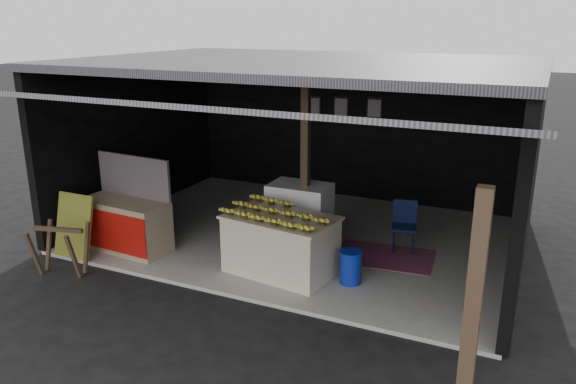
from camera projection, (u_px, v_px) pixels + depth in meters
The scene contains 13 objects.
ground at pixel (229, 298), 7.63m from camera, with size 80.00×80.00×0.00m, color black.
concrete_slab at pixel (302, 235), 9.79m from camera, with size 7.00×5.00×0.06m, color gray.
shophouse at pixel (311, 114), 9.46m from camera, with size 7.40×7.29×3.02m.
banana_table at pixel (281, 244), 8.15m from camera, with size 1.68×1.16×0.87m.
banana_pile at pixel (281, 211), 8.00m from camera, with size 1.45×0.87×0.17m, color yellow, non-canonical shape.
white_crate at pixel (300, 216), 9.04m from camera, with size 0.96×0.66×1.06m.
neighbor_stall at pixel (126, 222), 8.99m from camera, with size 1.49×0.75×1.50m.
green_signboard at pixel (74, 226), 8.70m from camera, with size 0.67×0.04×1.00m, color black.
sawhorse at pixel (60, 245), 8.19m from camera, with size 0.81×0.80×0.74m.
water_barrel at pixel (350, 268), 7.87m from camera, with size 0.31×0.31×0.45m, color #0D2298.
plastic_chair at pixel (404, 221), 8.99m from camera, with size 0.46×0.46×0.81m.
magenta_rug at pixel (384, 256), 8.81m from camera, with size 1.50×1.00×0.01m, color maroon.
picture_frames at pixel (343, 107), 11.38m from camera, with size 1.62×0.04×0.46m.
Camera 1 is at (3.63, -5.90, 3.61)m, focal length 35.00 mm.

